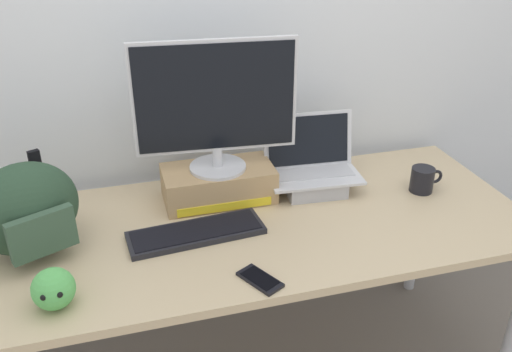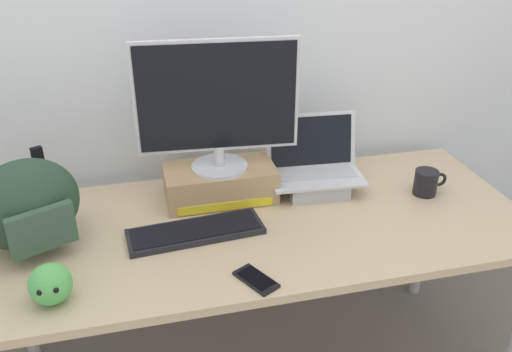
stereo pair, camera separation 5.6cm
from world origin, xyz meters
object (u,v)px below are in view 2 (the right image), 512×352
(messenger_backpack, at_px, (27,205))
(plush_toy, at_px, (50,284))
(desktop_monitor, at_px, (217,105))
(coffee_mug, at_px, (426,182))
(open_laptop, at_px, (315,175))
(cell_phone, at_px, (256,279))
(external_keyboard, at_px, (196,231))
(toner_box_yellow, at_px, (220,183))

(messenger_backpack, xyz_separation_m, plush_toy, (0.08, -0.30, -0.09))
(plush_toy, bearing_deg, desktop_monitor, 39.61)
(desktop_monitor, bearing_deg, coffee_mug, -6.54)
(open_laptop, bearing_deg, desktop_monitor, -178.77)
(plush_toy, bearing_deg, cell_phone, -4.84)
(cell_phone, xyz_separation_m, plush_toy, (-0.57, 0.05, 0.05))
(cell_phone, height_order, plush_toy, plush_toy)
(external_keyboard, distance_m, plush_toy, 0.50)
(toner_box_yellow, bearing_deg, external_keyboard, -119.35)
(desktop_monitor, height_order, plush_toy, desktop_monitor)
(toner_box_yellow, relative_size, coffee_mug, 3.11)
(messenger_backpack, distance_m, coffee_mug, 1.40)
(cell_phone, bearing_deg, messenger_backpack, 123.23)
(toner_box_yellow, xyz_separation_m, coffee_mug, (0.76, -0.15, -0.01))
(open_laptop, height_order, messenger_backpack, messenger_backpack)
(open_laptop, bearing_deg, messenger_backpack, -167.82)
(coffee_mug, relative_size, plush_toy, 1.09)
(toner_box_yellow, distance_m, cell_phone, 0.52)
(messenger_backpack, bearing_deg, toner_box_yellow, -9.98)
(coffee_mug, relative_size, cell_phone, 0.84)
(desktop_monitor, relative_size, plush_toy, 4.79)
(open_laptop, height_order, plush_toy, open_laptop)
(coffee_mug, bearing_deg, toner_box_yellow, 168.54)
(coffee_mug, distance_m, cell_phone, 0.83)
(desktop_monitor, relative_size, coffee_mug, 4.38)
(plush_toy, bearing_deg, open_laptop, 25.75)
(messenger_backpack, bearing_deg, plush_toy, -99.49)
(messenger_backpack, relative_size, plush_toy, 3.29)
(desktop_monitor, distance_m, messenger_backpack, 0.69)
(cell_phone, relative_size, plush_toy, 1.30)
(external_keyboard, relative_size, cell_phone, 2.99)
(open_laptop, distance_m, cell_phone, 0.61)
(open_laptop, bearing_deg, external_keyboard, -153.17)
(external_keyboard, distance_m, cell_phone, 0.32)
(toner_box_yellow, height_order, messenger_backpack, messenger_backpack)
(external_keyboard, xyz_separation_m, messenger_backpack, (-0.51, 0.06, 0.14))
(open_laptop, xyz_separation_m, coffee_mug, (0.40, -0.13, -0.01))
(toner_box_yellow, relative_size, open_laptop, 1.11)
(cell_phone, bearing_deg, plush_toy, 146.73)
(desktop_monitor, relative_size, open_laptop, 1.56)
(toner_box_yellow, xyz_separation_m, messenger_backpack, (-0.64, -0.16, 0.09))
(external_keyboard, height_order, cell_phone, external_keyboard)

